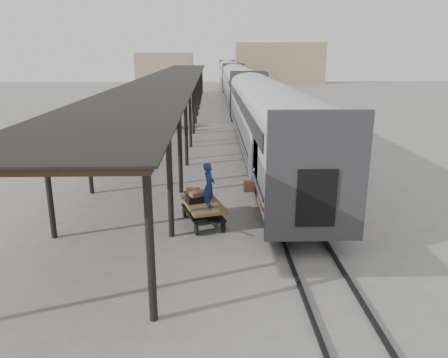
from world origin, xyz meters
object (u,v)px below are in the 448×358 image
at_px(pedestrian, 171,122).
at_px(baggage_cart, 203,208).
at_px(luggage_tug, 172,121).
at_px(porter, 209,186).

bearing_deg(pedestrian, baggage_cart, 94.05).
distance_m(baggage_cart, luggage_tug, 21.68).
relative_size(luggage_tug, pedestrian, 0.99).
height_order(baggage_cart, luggage_tug, luggage_tug).
bearing_deg(pedestrian, porter, 94.48).
height_order(luggage_tug, porter, porter).
distance_m(luggage_tug, porter, 22.38).
bearing_deg(porter, baggage_cart, 33.71).
distance_m(luggage_tug, pedestrian, 2.12).
bearing_deg(porter, pedestrian, 21.63).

